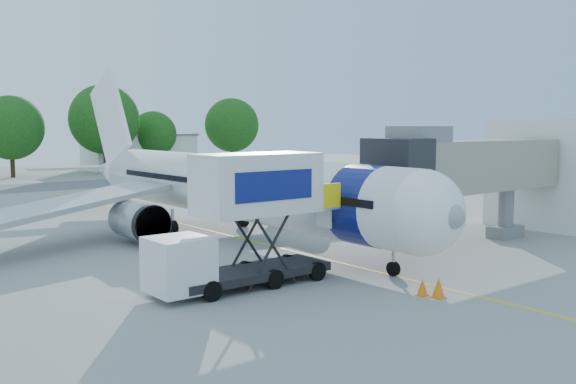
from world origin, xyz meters
TOP-DOWN VIEW (x-y plane):
  - ground at (0.00, 0.00)m, footprint 160.00×160.00m
  - guidance_line at (0.00, 0.00)m, footprint 0.15×70.00m
  - taxiway_strip at (0.00, 42.00)m, footprint 120.00×10.00m
  - aircraft at (0.00, 4.12)m, footprint 34.17×37.73m
  - jet_bridge at (7.99, -7.00)m, footprint 13.90×3.20m
  - terminal_stub at (18.50, -7.00)m, footprint 5.00×8.00m
  - catering_hiloader at (-6.26, -7.00)m, footprint 8.50×2.44m
  - safety_cone_a at (-1.58, -12.46)m, footprint 0.43×0.43m
  - safety_cone_b at (-1.34, -13.05)m, footprint 0.50×0.50m
  - outbuilding_right at (22.00, 62.00)m, footprint 16.40×7.40m
  - tree_d at (2.07, 56.84)m, footprint 8.13×8.13m
  - tree_e at (14.24, 56.54)m, footprint 9.56×9.56m
  - tree_f at (23.16, 59.67)m, footprint 6.85×6.85m
  - tree_g at (35.48, 57.07)m, footprint 8.55×8.55m

SIDE VIEW (x-z plane):
  - ground at x=0.00m, z-range 0.00..0.00m
  - taxiway_strip at x=0.00m, z-range 0.00..0.01m
  - guidance_line at x=0.00m, z-range 0.00..0.01m
  - safety_cone_a at x=-1.58m, z-range -0.01..0.68m
  - safety_cone_b at x=-1.34m, z-range -0.02..0.78m
  - outbuilding_right at x=22.00m, z-range 0.01..5.31m
  - catering_hiloader at x=-6.26m, z-range 0.01..5.51m
  - aircraft at x=0.00m, z-range -2.73..8.62m
  - terminal_stub at x=18.50m, z-range 0.00..7.00m
  - jet_bridge at x=7.99m, z-range 1.04..7.64m
  - tree_f at x=23.16m, z-range 0.93..9.66m
  - tree_d at x=2.07m, z-range 1.11..11.48m
  - tree_g at x=35.48m, z-range 1.17..12.06m
  - tree_e at x=14.24m, z-range 1.31..13.50m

